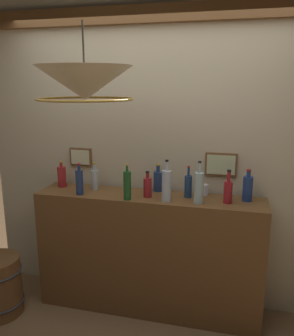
% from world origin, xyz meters
% --- Properties ---
extents(panelled_rear_partition, '(3.18, 0.15, 2.80)m').
position_xyz_m(panelled_rear_partition, '(0.00, 1.10, 1.46)').
color(panelled_rear_partition, beige).
rests_on(panelled_rear_partition, ground).
extents(bar_shelf_unit, '(1.93, 0.38, 1.06)m').
position_xyz_m(bar_shelf_unit, '(0.00, 0.83, 0.53)').
color(bar_shelf_unit, brown).
rests_on(bar_shelf_unit, ground).
extents(liquor_bottle_whiskey, '(0.08, 0.08, 0.24)m').
position_xyz_m(liquor_bottle_whiskey, '(0.05, 0.98, 1.15)').
color(liquor_bottle_whiskey, navy).
rests_on(liquor_bottle_whiskey, bar_shelf_unit).
extents(liquor_bottle_brandy, '(0.07, 0.07, 0.34)m').
position_xyz_m(liquor_bottle_brandy, '(0.42, 0.75, 1.18)').
color(liquor_bottle_brandy, '#A7C1BF').
rests_on(liquor_bottle_brandy, bar_shelf_unit).
extents(liquor_bottle_scotch, '(0.06, 0.06, 0.29)m').
position_xyz_m(liquor_bottle_scotch, '(-0.14, 0.70, 1.18)').
color(liquor_bottle_scotch, '#194E20').
rests_on(liquor_bottle_scotch, bar_shelf_unit).
extents(liquor_bottle_gin, '(0.07, 0.07, 0.22)m').
position_xyz_m(liquor_bottle_gin, '(0.00, 0.80, 1.14)').
color(liquor_bottle_gin, maroon).
rests_on(liquor_bottle_gin, bar_shelf_unit).
extents(liquor_bottle_rum, '(0.08, 0.08, 0.34)m').
position_xyz_m(liquor_bottle_rum, '(0.17, 0.73, 1.19)').
color(liquor_bottle_rum, silver).
rests_on(liquor_bottle_rum, bar_shelf_unit).
extents(liquor_bottle_sherry, '(0.06, 0.06, 0.27)m').
position_xyz_m(liquor_bottle_sherry, '(-0.57, 0.73, 1.17)').
color(liquor_bottle_sherry, navy).
rests_on(liquor_bottle_sherry, bar_shelf_unit).
extents(liquor_bottle_amaro, '(0.06, 0.06, 0.24)m').
position_xyz_m(liquor_bottle_amaro, '(-0.50, 0.89, 1.15)').
color(liquor_bottle_amaro, '#AFB9BC').
rests_on(liquor_bottle_amaro, bar_shelf_unit).
extents(liquor_bottle_mezcal, '(0.08, 0.08, 0.24)m').
position_xyz_m(liquor_bottle_mezcal, '(-0.82, 0.90, 1.15)').
color(liquor_bottle_mezcal, maroon).
rests_on(liquor_bottle_mezcal, bar_shelf_unit).
extents(liquor_bottle_vodka, '(0.06, 0.06, 0.26)m').
position_xyz_m(liquor_bottle_vodka, '(0.32, 0.87, 1.15)').
color(liquor_bottle_vodka, navy).
rests_on(liquor_bottle_vodka, bar_shelf_unit).
extents(liquor_bottle_vermouth, '(0.07, 0.07, 0.27)m').
position_xyz_m(liquor_bottle_vermouth, '(0.65, 0.80, 1.16)').
color(liquor_bottle_vermouth, '#A31C25').
rests_on(liquor_bottle_vermouth, bar_shelf_unit).
extents(liquor_bottle_port, '(0.08, 0.08, 0.26)m').
position_xyz_m(liquor_bottle_port, '(0.79, 0.89, 1.16)').
color(liquor_bottle_port, navy).
rests_on(liquor_bottle_port, bar_shelf_unit).
extents(glass_tumbler_rocks, '(0.07, 0.07, 0.09)m').
position_xyz_m(glass_tumbler_rocks, '(0.45, 0.97, 1.10)').
color(glass_tumbler_rocks, silver).
rests_on(glass_tumbler_rocks, bar_shelf_unit).
extents(pendant_lamp, '(0.60, 0.60, 0.47)m').
position_xyz_m(pendant_lamp, '(-0.24, 0.17, 1.97)').
color(pendant_lamp, '#EFE5C6').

